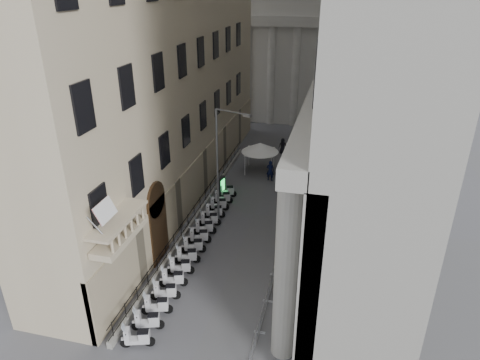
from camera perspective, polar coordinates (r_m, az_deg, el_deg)
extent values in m
cylinder|color=silver|center=(40.60, 0.65, 1.93)|extent=(0.06, 0.06, 1.97)
cylinder|color=silver|center=(40.15, 4.15, 1.59)|extent=(0.06, 0.06, 1.97)
cylinder|color=silver|center=(42.86, 1.41, 3.22)|extent=(0.06, 0.06, 1.97)
cylinder|color=silver|center=(42.44, 4.73, 2.91)|extent=(0.06, 0.06, 1.97)
cube|color=white|center=(41.10, 2.76, 3.76)|extent=(2.69, 2.69, 0.11)
cone|color=white|center=(40.94, 2.78, 4.34)|extent=(3.59, 3.59, 0.90)
cylinder|color=gray|center=(31.50, -3.03, 1.64)|extent=(0.16, 0.16, 8.90)
cylinder|color=gray|center=(29.25, -1.09, 9.07)|extent=(2.55, 1.02, 0.12)
cube|color=gray|center=(28.62, 0.95, 8.59)|extent=(0.61, 0.42, 0.17)
cube|color=black|center=(36.61, -2.50, -0.93)|extent=(0.43, 0.90, 1.83)
cube|color=#19E54C|center=(36.46, -2.31, -0.68)|extent=(0.17, 0.65, 1.02)
imported|color=black|center=(39.61, 4.04, 1.24)|extent=(0.74, 0.51, 1.97)
imported|color=black|center=(48.33, 9.47, 5.27)|extent=(1.03, 0.98, 1.68)
imported|color=black|center=(46.13, 5.71, 4.54)|extent=(0.95, 0.75, 1.70)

